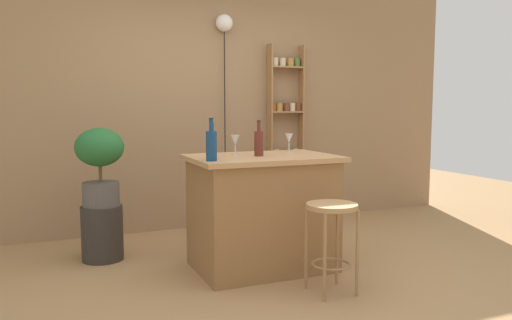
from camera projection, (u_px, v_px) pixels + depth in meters
The scene contains 13 objects.
ground at pixel (277, 279), 4.03m from camera, with size 12.00×12.00×0.00m, color #A37A4C.
back_wall at pixel (202, 101), 5.66m from camera, with size 6.40×0.10×2.80m, color #997551.
kitchen_counter at pixel (262, 212), 4.25m from camera, with size 1.19×0.82×0.95m.
bar_stool at pixel (332, 225), 3.69m from camera, with size 0.37×0.37×0.66m.
spice_shelf at pixel (286, 130), 5.95m from camera, with size 0.42×0.13×2.05m.
plant_stool at pixel (102, 233), 4.50m from camera, with size 0.36×0.36×0.48m, color #2D2823.
potted_plant at pixel (100, 161), 4.43m from camera, with size 0.42×0.38×0.68m.
bottle_vinegar at pixel (259, 143), 4.16m from camera, with size 0.08×0.08×0.29m.
bottle_sauce_amber at pixel (211, 145), 3.80m from camera, with size 0.08×0.08×0.32m.
bottle_soda_blue at pixel (213, 145), 3.94m from camera, with size 0.06×0.06×0.28m.
wine_glass_left at pixel (235, 141), 4.28m from camera, with size 0.07×0.07×0.16m.
wine_glass_center at pixel (289, 139), 4.53m from camera, with size 0.07×0.07×0.16m.
pendant_globe_light at pixel (224, 28), 5.56m from camera, with size 0.19×0.19×2.34m.
Camera 1 is at (-1.68, -3.53, 1.36)m, focal length 35.95 mm.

